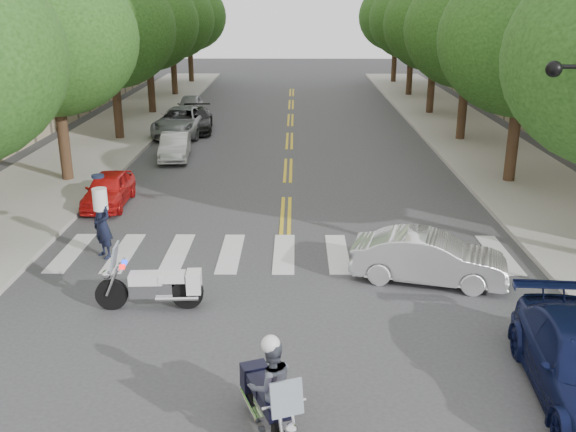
{
  "coord_description": "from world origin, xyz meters",
  "views": [
    {
      "loc": [
        0.32,
        -10.69,
        6.99
      ],
      "look_at": [
        0.12,
        6.06,
        1.3
      ],
      "focal_mm": 40.0,
      "sensor_mm": 36.0,
      "label": 1
    }
  ],
  "objects_px": {
    "officer_standing": "(102,225)",
    "convertible": "(429,258)",
    "motorcycle_police": "(270,392)",
    "motorcycle_parked": "(159,286)"
  },
  "relations": [
    {
      "from": "officer_standing",
      "to": "convertible",
      "type": "height_order",
      "value": "officer_standing"
    },
    {
      "from": "motorcycle_police",
      "to": "motorcycle_parked",
      "type": "relative_size",
      "value": 0.89
    },
    {
      "from": "officer_standing",
      "to": "motorcycle_parked",
      "type": "bearing_deg",
      "value": -10.88
    },
    {
      "from": "motorcycle_police",
      "to": "convertible",
      "type": "bearing_deg",
      "value": -142.44
    },
    {
      "from": "motorcycle_parked",
      "to": "officer_standing",
      "type": "xyz_separation_m",
      "value": [
        -2.21,
        3.17,
        0.41
      ]
    },
    {
      "from": "motorcycle_parked",
      "to": "officer_standing",
      "type": "relative_size",
      "value": 1.3
    },
    {
      "from": "motorcycle_police",
      "to": "motorcycle_parked",
      "type": "bearing_deg",
      "value": -79.93
    },
    {
      "from": "motorcycle_parked",
      "to": "officer_standing",
      "type": "height_order",
      "value": "officer_standing"
    },
    {
      "from": "motorcycle_parked",
      "to": "convertible",
      "type": "height_order",
      "value": "motorcycle_parked"
    },
    {
      "from": "motorcycle_parked",
      "to": "officer_standing",
      "type": "distance_m",
      "value": 3.88
    }
  ]
}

